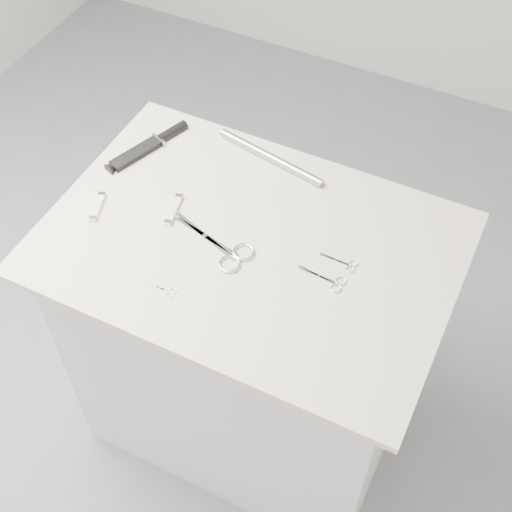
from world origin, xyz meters
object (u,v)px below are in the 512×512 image
at_px(embroidery_scissors_b, 344,263).
at_px(pocket_knife_a, 174,209).
at_px(sheathed_knife, 152,143).
at_px(embroidery_scissors_a, 330,281).
at_px(pocket_knife_b, 97,206).
at_px(tiny_scissors, 165,290).
at_px(large_shears, 225,250).
at_px(metal_rail, 270,157).
at_px(plinth, 251,345).

xyz_separation_m(embroidery_scissors_b, pocket_knife_a, (-0.45, -0.03, 0.00)).
bearing_deg(sheathed_knife, pocket_knife_a, -116.40).
distance_m(embroidery_scissors_a, pocket_knife_b, 0.62).
xyz_separation_m(tiny_scissors, sheathed_knife, (-0.28, 0.41, 0.01)).
bearing_deg(large_shears, embroidery_scissors_b, 34.01).
relative_size(large_shears, sheathed_knife, 0.97).
bearing_deg(embroidery_scissors_b, tiny_scissors, -140.88).
xyz_separation_m(large_shears, embroidery_scissors_a, (0.26, 0.03, -0.00)).
bearing_deg(metal_rail, plinth, -74.60).
relative_size(embroidery_scissors_b, pocket_knife_b, 0.97).
height_order(plinth, pocket_knife_b, pocket_knife_b).
xyz_separation_m(tiny_scissors, metal_rail, (0.03, 0.50, 0.01)).
distance_m(large_shears, metal_rail, 0.34).
height_order(large_shears, metal_rail, metal_rail).
relative_size(large_shears, embroidery_scissors_b, 2.58).
distance_m(embroidery_scissors_b, pocket_knife_b, 0.63).
bearing_deg(pocket_knife_a, tiny_scissors, -166.43).
xyz_separation_m(sheathed_knife, pocket_knife_a, (0.17, -0.18, -0.00)).
relative_size(embroidery_scissors_a, pocket_knife_a, 1.11).
relative_size(tiny_scissors, metal_rail, 0.22).
bearing_deg(embroidery_scissors_a, pocket_knife_b, -171.05).
xyz_separation_m(embroidery_scissors_a, pocket_knife_b, (-0.61, -0.04, 0.00)).
bearing_deg(pocket_knife_b, metal_rail, -60.37).
height_order(embroidery_scissors_b, metal_rail, metal_rail).
bearing_deg(pocket_knife_a, sheathed_knife, 31.08).
height_order(plinth, embroidery_scissors_b, embroidery_scissors_b).
height_order(tiny_scissors, sheathed_knife, sheathed_knife).
bearing_deg(metal_rail, pocket_knife_b, -132.04).
bearing_deg(pocket_knife_a, embroidery_scissors_b, -98.44).
bearing_deg(metal_rail, sheathed_knife, -163.82).
relative_size(embroidery_scissors_b, sheathed_knife, 0.38).
bearing_deg(sheathed_knife, plinth, -95.98).
bearing_deg(pocket_knife_b, embroidery_scissors_a, -104.28).
height_order(pocket_knife_a, metal_rail, metal_rail).
xyz_separation_m(large_shears, metal_rail, (-0.04, 0.33, 0.01)).
bearing_deg(metal_rail, embroidery_scissors_a, -45.84).
relative_size(tiny_scissors, pocket_knife_b, 0.74).
distance_m(plinth, embroidery_scissors_a, 0.52).
xyz_separation_m(embroidery_scissors_a, sheathed_knife, (-0.61, 0.22, 0.01)).
distance_m(pocket_knife_b, metal_rail, 0.47).
distance_m(plinth, pocket_knife_b, 0.62).
height_order(pocket_knife_b, metal_rail, metal_rail).
bearing_deg(sheathed_knife, embroidery_scissors_b, -83.67).
distance_m(plinth, metal_rail, 0.56).
bearing_deg(tiny_scissors, embroidery_scissors_a, 32.19).
distance_m(embroidery_scissors_a, sheathed_knife, 0.65).
height_order(sheathed_knife, metal_rail, sheathed_knife).
distance_m(sheathed_knife, metal_rail, 0.33).
xyz_separation_m(plinth, embroidery_scissors_a, (0.22, -0.02, 0.47)).
height_order(plinth, embroidery_scissors_a, embroidery_scissors_a).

